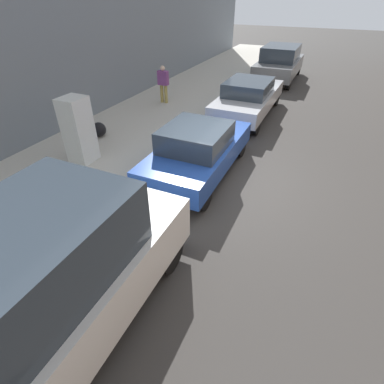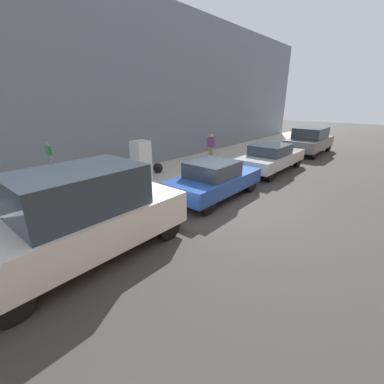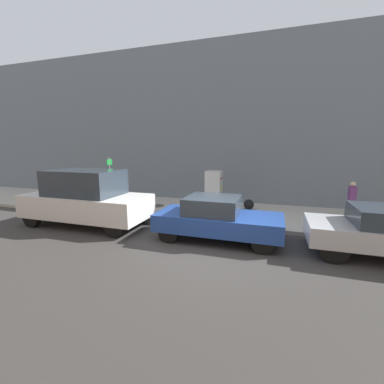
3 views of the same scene
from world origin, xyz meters
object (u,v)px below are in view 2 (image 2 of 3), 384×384
object	(u,v)px
pedestrian_walking_far	(211,145)
parked_suv_gray	(310,140)
parked_hatchback_blue	(214,179)
parked_sedan_silver	(271,157)
trash_bag	(158,168)
discarded_refrigerator	(141,162)
parked_van_white	(83,215)
street_sign_post	(54,183)

from	to	relation	value
pedestrian_walking_far	parked_suv_gray	distance (m)	7.43
parked_hatchback_blue	parked_sedan_silver	bearing A→B (deg)	90.00
pedestrian_walking_far	trash_bag	bearing A→B (deg)	-108.42
parked_hatchback_blue	parked_suv_gray	world-z (taller)	parked_suv_gray
trash_bag	parked_sedan_silver	world-z (taller)	parked_sedan_silver
parked_hatchback_blue	parked_suv_gray	bearing A→B (deg)	90.00
trash_bag	parked_sedan_silver	bearing A→B (deg)	48.38
parked_suv_gray	discarded_refrigerator	bearing A→B (deg)	-104.78
discarded_refrigerator	trash_bag	xyz separation A→B (m)	(-0.68, 1.53, -0.67)
parked_van_white	trash_bag	bearing A→B (deg)	123.63
parked_van_white	parked_hatchback_blue	bearing A→B (deg)	90.00
parked_hatchback_blue	parked_sedan_silver	distance (m)	5.01
street_sign_post	parked_sedan_silver	xyz separation A→B (m)	(1.47, 10.10, -0.76)
street_sign_post	pedestrian_walking_far	world-z (taller)	street_sign_post
street_sign_post	trash_bag	distance (m)	6.33
pedestrian_walking_far	parked_hatchback_blue	size ratio (longest dim) A/B	0.37
discarded_refrigerator	pedestrian_walking_far	distance (m)	5.61
pedestrian_walking_far	parked_van_white	world-z (taller)	parked_van_white
street_sign_post	parked_suv_gray	size ratio (longest dim) A/B	0.52
street_sign_post	pedestrian_walking_far	xyz separation A→B (m)	(-2.15, 9.81, -0.51)
street_sign_post	parked_van_white	xyz separation A→B (m)	(1.47, -0.06, -0.44)
street_sign_post	parked_suv_gray	world-z (taller)	street_sign_post
street_sign_post	parked_hatchback_blue	xyz separation A→B (m)	(1.47, 5.09, -0.79)
parked_sedan_silver	parked_suv_gray	world-z (taller)	parked_suv_gray
discarded_refrigerator	parked_hatchback_blue	distance (m)	3.32
trash_bag	parked_hatchback_blue	distance (m)	3.94
street_sign_post	pedestrian_walking_far	distance (m)	10.06
parked_van_white	parked_suv_gray	size ratio (longest dim) A/B	1.05
pedestrian_walking_far	parked_sedan_silver	xyz separation A→B (m)	(3.62, 0.29, -0.25)
pedestrian_walking_far	parked_suv_gray	bearing A→B (deg)	45.83
discarded_refrigerator	trash_bag	size ratio (longest dim) A/B	3.78
trash_bag	parked_sedan_silver	xyz separation A→B (m)	(3.87, 4.35, 0.36)
parked_suv_gray	street_sign_post	bearing A→B (deg)	-95.15
trash_bag	parked_hatchback_blue	size ratio (longest dim) A/B	0.12
street_sign_post	trash_bag	size ratio (longest dim) A/B	5.07
trash_bag	parked_suv_gray	xyz separation A→B (m)	(3.87, 10.55, 0.52)
parked_van_white	parked_sedan_silver	size ratio (longest dim) A/B	1.03
discarded_refrigerator	parked_sedan_silver	distance (m)	6.69
parked_suv_gray	parked_van_white	bearing A→B (deg)	-90.00
trash_bag	parked_sedan_silver	distance (m)	5.83
discarded_refrigerator	street_sign_post	size ratio (longest dim) A/B	0.75
pedestrian_walking_far	parked_van_white	xyz separation A→B (m)	(3.62, -9.88, 0.08)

